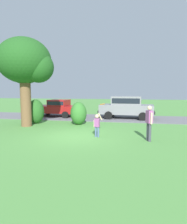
% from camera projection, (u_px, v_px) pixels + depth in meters
% --- Properties ---
extents(ground_plane, '(80.00, 80.00, 0.00)m').
position_uv_depth(ground_plane, '(76.00, 136.00, 10.77)').
color(ground_plane, '#518E42').
extents(driveway_strip, '(28.00, 4.40, 0.02)m').
position_uv_depth(driveway_strip, '(98.00, 118.00, 17.71)').
color(driveway_strip, slate).
rests_on(driveway_strip, ground).
extents(oak_tree_large, '(3.77, 3.72, 5.91)m').
position_uv_depth(oak_tree_large, '(26.00, 64.00, 13.43)').
color(oak_tree_large, brown).
rests_on(oak_tree_large, ground).
extents(shrub_near_tree, '(1.16, 1.30, 1.77)m').
position_uv_depth(shrub_near_tree, '(36.00, 111.00, 14.75)').
color(shrub_near_tree, '#286023').
rests_on(shrub_near_tree, ground).
extents(shrub_centre_left, '(1.15, 1.27, 1.62)m').
position_uv_depth(shrub_centre_left, '(79.00, 113.00, 14.30)').
color(shrub_centre_left, '#33702B').
rests_on(shrub_centre_left, ground).
extents(parked_sedan, '(4.51, 2.31, 1.56)m').
position_uv_depth(parked_sedan, '(57.00, 107.00, 18.53)').
color(parked_sedan, maroon).
rests_on(parked_sedan, ground).
extents(parked_suv, '(4.80, 2.32, 1.92)m').
position_uv_depth(parked_suv, '(126.00, 106.00, 17.20)').
color(parked_suv, gray).
rests_on(parked_suv, ground).
extents(child_thrower, '(0.47, 0.23, 1.29)m').
position_uv_depth(child_thrower, '(97.00, 124.00, 10.54)').
color(child_thrower, '#4C608C').
rests_on(child_thrower, ground).
extents(frisbee, '(0.29, 0.28, 0.11)m').
position_uv_depth(frisbee, '(103.00, 104.00, 10.70)').
color(frisbee, orange).
extents(adult_onlooker, '(0.34, 0.50, 1.74)m').
position_uv_depth(adult_onlooker, '(149.00, 121.00, 9.70)').
color(adult_onlooker, '#3F3F4C').
rests_on(adult_onlooker, ground).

